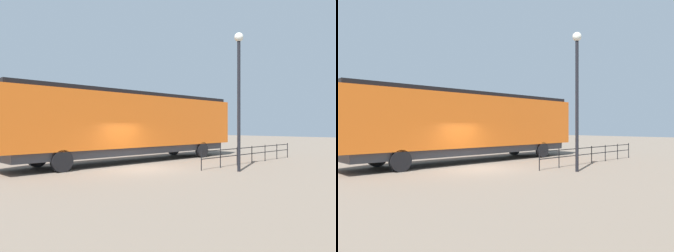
% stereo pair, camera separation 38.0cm
% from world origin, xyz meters
% --- Properties ---
extents(ground_plane, '(120.00, 120.00, 0.00)m').
position_xyz_m(ground_plane, '(0.00, 0.00, 0.00)').
color(ground_plane, '#756656').
extents(locomotive, '(3.16, 17.01, 4.40)m').
position_xyz_m(locomotive, '(-3.12, 2.50, 2.45)').
color(locomotive, orange).
rests_on(locomotive, ground_plane).
extents(lamp_post, '(0.45, 0.45, 6.95)m').
position_xyz_m(lamp_post, '(4.31, 2.87, 4.52)').
color(lamp_post, black).
rests_on(lamp_post, ground_plane).
extents(platform_fence, '(0.05, 9.91, 1.05)m').
position_xyz_m(platform_fence, '(2.78, 6.73, 0.68)').
color(platform_fence, black).
rests_on(platform_fence, ground_plane).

